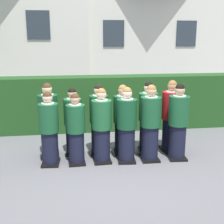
{
  "coord_description": "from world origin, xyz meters",
  "views": [
    {
      "loc": [
        -0.86,
        -6.05,
        2.66
      ],
      "look_at": [
        0.0,
        0.25,
        1.05
      ],
      "focal_mm": 47.8,
      "sensor_mm": 36.0,
      "label": 1
    }
  ],
  "objects": [
    {
      "name": "school_building_annex",
      "position": [
        -3.68,
        8.1,
        3.66
      ],
      "size": [
        7.57,
        3.77,
        7.14
      ],
      "color": "silver",
      "rests_on": "ground"
    },
    {
      "name": "student_rear_row_2",
      "position": [
        -0.27,
        0.51,
        0.78
      ],
      "size": [
        0.43,
        0.53,
        1.63
      ],
      "color": "black",
      "rests_on": "ground"
    },
    {
      "name": "student_rear_row_4",
      "position": [
        0.87,
        0.47,
        0.8
      ],
      "size": [
        0.44,
        0.54,
        1.68
      ],
      "color": "black",
      "rests_on": "ground"
    },
    {
      "name": "student_in_red_blazer",
      "position": [
        1.43,
        0.46,
        0.81
      ],
      "size": [
        0.44,
        0.51,
        1.7
      ],
      "color": "black",
      "rests_on": "ground"
    },
    {
      "name": "student_rear_row_3",
      "position": [
        0.27,
        0.46,
        0.77
      ],
      "size": [
        0.42,
        0.52,
        1.62
      ],
      "color": "black",
      "rests_on": "ground"
    },
    {
      "name": "student_front_row_0",
      "position": [
        -1.36,
        0.02,
        0.75
      ],
      "size": [
        0.41,
        0.51,
        1.58
      ],
      "color": "black",
      "rests_on": "ground"
    },
    {
      "name": "ground_plane",
      "position": [
        0.0,
        0.0,
        0.0
      ],
      "size": [
        60.0,
        60.0,
        0.0
      ],
      "primitive_type": "plane",
      "color": "slate"
    },
    {
      "name": "hedge",
      "position": [
        0.0,
        2.38,
        0.78
      ],
      "size": [
        8.49,
        0.7,
        1.56
      ],
      "color": "#214C1E",
      "rests_on": "ground"
    },
    {
      "name": "student_front_row_5",
      "position": [
        1.43,
        -0.02,
        0.81
      ],
      "size": [
        0.44,
        0.54,
        1.69
      ],
      "color": "black",
      "rests_on": "ground"
    },
    {
      "name": "student_front_row_4",
      "position": [
        0.8,
        -0.02,
        0.8
      ],
      "size": [
        0.44,
        0.53,
        1.68
      ],
      "color": "black",
      "rests_on": "ground"
    },
    {
      "name": "student_front_row_1",
      "position": [
        -0.8,
        0.0,
        0.73
      ],
      "size": [
        0.4,
        0.46,
        1.54
      ],
      "color": "black",
      "rests_on": "ground"
    },
    {
      "name": "student_rear_row_0",
      "position": [
        -1.4,
        0.52,
        0.8
      ],
      "size": [
        0.44,
        0.5,
        1.68
      ],
      "color": "black",
      "rests_on": "ground"
    },
    {
      "name": "student_front_row_2",
      "position": [
        -0.25,
        0.02,
        0.77
      ],
      "size": [
        0.42,
        0.48,
        1.63
      ],
      "color": "black",
      "rests_on": "ground"
    },
    {
      "name": "student_front_row_3",
      "position": [
        0.28,
        -0.02,
        0.78
      ],
      "size": [
        0.43,
        0.49,
        1.64
      ],
      "color": "black",
      "rests_on": "ground"
    },
    {
      "name": "school_building_main",
      "position": [
        2.6,
        8.87,
        3.41
      ],
      "size": [
        7.59,
        4.14,
        6.64
      ],
      "color": "silver",
      "rests_on": "ground"
    },
    {
      "name": "student_rear_row_1",
      "position": [
        -0.86,
        0.53,
        0.74
      ],
      "size": [
        0.41,
        0.51,
        1.56
      ],
      "color": "black",
      "rests_on": "ground"
    }
  ]
}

